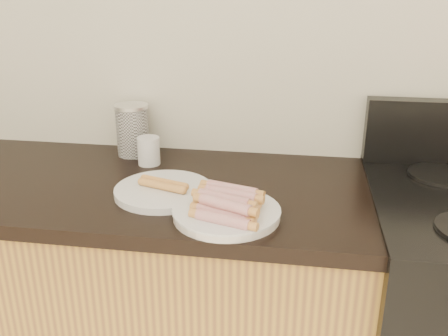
% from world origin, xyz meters
% --- Properties ---
extents(wall_back, '(4.00, 0.04, 2.60)m').
position_xyz_m(wall_back, '(0.00, 2.00, 1.30)').
color(wall_back, silver).
rests_on(wall_back, ground).
extents(cabinet_base, '(2.20, 0.59, 0.86)m').
position_xyz_m(cabinet_base, '(-0.70, 1.69, 0.43)').
color(cabinet_base, '#B0822E').
rests_on(cabinet_base, floor).
extents(burner_far_left, '(0.18, 0.18, 0.01)m').
position_xyz_m(burner_far_left, '(0.61, 1.84, 0.92)').
color(burner_far_left, black).
rests_on(burner_far_left, stove).
extents(main_plate, '(0.27, 0.27, 0.02)m').
position_xyz_m(main_plate, '(0.03, 1.51, 0.91)').
color(main_plate, silver).
rests_on(main_plate, counter_slab).
extents(side_plate, '(0.35, 0.35, 0.02)m').
position_xyz_m(side_plate, '(-0.16, 1.62, 0.91)').
color(side_plate, white).
rests_on(side_plate, counter_slab).
extents(hotdog_pile, '(0.13, 0.22, 0.05)m').
position_xyz_m(hotdog_pile, '(0.03, 1.51, 0.94)').
color(hotdog_pile, maroon).
rests_on(hotdog_pile, main_plate).
extents(plain_sausages, '(0.13, 0.09, 0.02)m').
position_xyz_m(plain_sausages, '(-0.16, 1.62, 0.93)').
color(plain_sausages, '#D58A50').
rests_on(plain_sausages, side_plate).
extents(canister, '(0.11, 0.11, 0.17)m').
position_xyz_m(canister, '(-0.34, 1.92, 0.99)').
color(canister, white).
rests_on(canister, counter_slab).
extents(mug, '(0.09, 0.09, 0.09)m').
position_xyz_m(mug, '(-0.27, 1.84, 0.94)').
color(mug, silver).
rests_on(mug, counter_slab).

